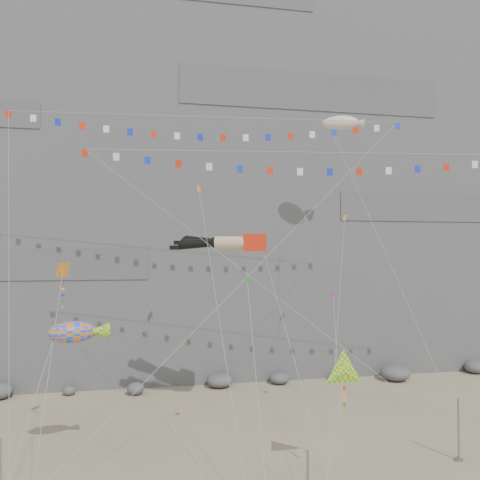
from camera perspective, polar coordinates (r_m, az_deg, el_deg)
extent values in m
plane|color=tan|center=(32.02, 2.38, -25.74)|extent=(120.00, 120.00, 0.00)
cube|color=slate|center=(61.93, -4.45, 9.56)|extent=(80.00, 28.00, 50.00)
cylinder|color=gray|center=(34.68, 25.09, -20.18)|extent=(0.12, 0.12, 3.91)
cube|color=red|center=(34.90, 1.86, -0.34)|extent=(2.11, 2.50, 1.27)
cylinder|color=tan|center=(34.44, -1.29, -0.32)|extent=(2.33, 1.51, 0.94)
sphere|color=black|center=(34.59, -3.06, -0.33)|extent=(0.86, 0.86, 0.86)
cone|color=black|center=(34.81, -5.12, -0.45)|extent=(2.68, 1.47, 0.88)
cube|color=black|center=(35.16, -7.86, -0.92)|extent=(0.90, 0.59, 0.31)
cylinder|color=tan|center=(35.70, -1.04, -0.36)|extent=(2.33, 1.51, 0.94)
sphere|color=black|center=(35.85, -2.75, -0.37)|extent=(0.86, 0.86, 0.86)
cone|color=black|center=(36.06, -4.74, -0.18)|extent=(2.70, 1.48, 0.94)
cube|color=black|center=(36.40, -7.39, -0.33)|extent=(0.90, 0.59, 0.31)
cylinder|color=gray|center=(28.68, 6.07, -13.97)|extent=(0.03, 0.03, 20.03)
cylinder|color=gray|center=(30.98, -12.64, -3.49)|extent=(0.03, 0.03, 29.29)
cylinder|color=gray|center=(34.06, 18.29, -6.18)|extent=(0.03, 0.03, 23.38)
cylinder|color=gray|center=(29.80, -22.35, -15.20)|extent=(0.03, 0.03, 13.68)
cylinder|color=gray|center=(28.61, -23.52, -19.61)|extent=(0.03, 0.03, 10.72)
cylinder|color=gray|center=(26.48, 11.22, -23.53)|extent=(0.03, 0.03, 8.58)
cylinder|color=gray|center=(37.56, 18.49, -2.46)|extent=(0.03, 0.03, 28.55)
cube|color=gray|center=(35.17, 27.03, -23.20)|extent=(0.16, 0.16, 0.10)
cylinder|color=gray|center=(29.54, -2.59, -9.37)|extent=(0.03, 0.03, 23.69)
cylinder|color=gray|center=(32.06, 11.85, -16.27)|extent=(0.03, 0.03, 15.71)
cylinder|color=gray|center=(26.18, 2.11, -18.03)|extent=(0.03, 0.03, 14.10)
cylinder|color=gray|center=(33.22, 11.80, -10.23)|extent=(0.03, 0.03, 23.48)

